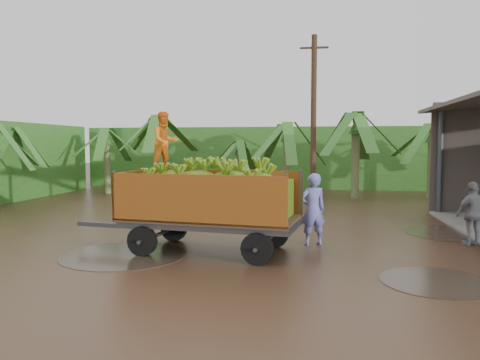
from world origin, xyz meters
name	(u,v)px	position (x,y,z in m)	size (l,w,h in m)	color
ground	(285,240)	(0.00, 0.00, 0.00)	(100.00, 100.00, 0.00)	black
hedge_north	(270,157)	(-2.00, 16.00, 1.80)	(22.00, 3.00, 3.60)	#2D661E
banana_trailer	(210,200)	(-1.71, -1.62, 1.26)	(5.85, 2.53, 3.37)	#B9661A
man_blue	(313,209)	(0.73, -0.49, 0.92)	(0.67, 0.44, 1.85)	#6E73C9
man_grey	(473,214)	(4.75, 0.13, 0.82)	(0.96, 0.40, 1.64)	slate
utility_pole	(313,119)	(0.66, 7.98, 3.66)	(1.20, 0.24, 7.22)	#47301E
banana_plants	(182,162)	(-4.83, 6.71, 1.85)	(24.48, 20.14, 4.24)	#2D661E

